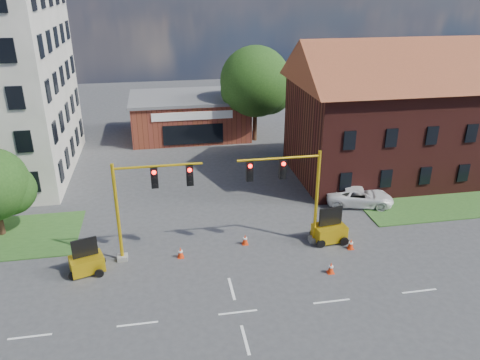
{
  "coord_description": "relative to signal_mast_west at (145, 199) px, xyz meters",
  "views": [
    {
      "loc": [
        -3.26,
        -18.85,
        15.55
      ],
      "look_at": [
        1.9,
        10.0,
        2.94
      ],
      "focal_mm": 35.0,
      "sensor_mm": 36.0,
      "label": 1
    }
  ],
  "objects": [
    {
      "name": "ground",
      "position": [
        4.36,
        -6.0,
        -3.92
      ],
      "size": [
        120.0,
        120.0,
        0.0
      ],
      "primitive_type": "plane",
      "color": "#3C3D3F",
      "rests_on": "ground"
    },
    {
      "name": "grass_verge_ne",
      "position": [
        22.36,
        3.0,
        -3.88
      ],
      "size": [
        14.0,
        4.0,
        0.08
      ],
      "primitive_type": "cube",
      "color": "#2E5620",
      "rests_on": "ground"
    },
    {
      "name": "lane_markings",
      "position": [
        4.36,
        -9.0,
        -3.91
      ],
      "size": [
        60.0,
        36.0,
        0.01
      ],
      "primitive_type": null,
      "color": "white",
      "rests_on": "ground"
    },
    {
      "name": "brick_shop",
      "position": [
        4.36,
        23.99,
        -1.76
      ],
      "size": [
        12.4,
        8.4,
        4.3
      ],
      "color": "brown",
      "rests_on": "ground"
    },
    {
      "name": "townhouse_row",
      "position": [
        22.36,
        10.0,
        2.01
      ],
      "size": [
        21.0,
        11.0,
        11.5
      ],
      "color": "#4D1C17",
      "rests_on": "ground"
    },
    {
      "name": "tree_large",
      "position": [
        11.22,
        21.08,
        1.95
      ],
      "size": [
        7.46,
        7.1,
        9.68
      ],
      "color": "#361F13",
      "rests_on": "ground"
    },
    {
      "name": "signal_mast_west",
      "position": [
        0.0,
        0.0,
        0.0
      ],
      "size": [
        5.3,
        0.6,
        6.2
      ],
      "color": "gray",
      "rests_on": "ground"
    },
    {
      "name": "signal_mast_east",
      "position": [
        8.71,
        0.0,
        0.0
      ],
      "size": [
        5.3,
        0.6,
        6.2
      ],
      "color": "gray",
      "rests_on": "ground"
    },
    {
      "name": "trailer_west",
      "position": [
        -3.55,
        -0.95,
        -3.27
      ],
      "size": [
        2.12,
        1.73,
        2.08
      ],
      "rotation": [
        0.0,
        0.0,
        0.32
      ],
      "color": "gold",
      "rests_on": "ground"
    },
    {
      "name": "trailer_east",
      "position": [
        11.35,
        -0.05,
        -3.21
      ],
      "size": [
        2.14,
        1.57,
        2.27
      ],
      "rotation": [
        0.0,
        0.0,
        0.13
      ],
      "color": "gold",
      "rests_on": "ground"
    },
    {
      "name": "cone_a",
      "position": [
        1.81,
        -0.35,
        -3.58
      ],
      "size": [
        0.4,
        0.4,
        0.7
      ],
      "color": "#F5360C",
      "rests_on": "ground"
    },
    {
      "name": "cone_b",
      "position": [
        5.95,
        0.48,
        -3.58
      ],
      "size": [
        0.4,
        0.4,
        0.7
      ],
      "color": "#F5360C",
      "rests_on": "ground"
    },
    {
      "name": "cone_c",
      "position": [
        10.21,
        -3.51,
        -3.58
      ],
      "size": [
        0.4,
        0.4,
        0.7
      ],
      "color": "#F5360C",
      "rests_on": "ground"
    },
    {
      "name": "cone_d",
      "position": [
        12.36,
        -1.23,
        -3.58
      ],
      "size": [
        0.4,
        0.4,
        0.7
      ],
      "color": "#F5360C",
      "rests_on": "ground"
    },
    {
      "name": "pickup_white",
      "position": [
        15.41,
        4.57,
        -3.23
      ],
      "size": [
        5.37,
        3.55,
        1.37
      ],
      "primitive_type": "imported",
      "rotation": [
        0.0,
        0.0,
        1.29
      ],
      "color": "white",
      "rests_on": "ground"
    }
  ]
}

